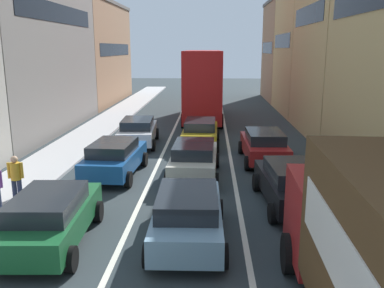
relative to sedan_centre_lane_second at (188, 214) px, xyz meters
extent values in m
cube|color=#B3B3B3|center=(-6.81, 12.98, -0.73)|extent=(2.60, 64.00, 0.14)
cube|color=silver|center=(-1.81, 12.98, -0.79)|extent=(0.16, 60.00, 0.01)
cube|color=silver|center=(1.59, 12.98, -0.79)|extent=(0.16, 60.00, 0.01)
cube|color=gray|center=(-12.11, 14.98, 5.82)|extent=(7.00, 14.57, 13.22)
cube|color=black|center=(-8.60, 14.98, 6.48)|extent=(0.02, 11.73, 1.10)
cube|color=#9E7556|center=(-12.11, 29.65, 3.83)|extent=(7.00, 14.57, 9.26)
cube|color=black|center=(-8.60, 29.65, 4.29)|extent=(0.02, 11.73, 1.10)
cube|color=#66605B|center=(-12.11, 29.65, 8.61)|extent=(7.20, 14.57, 0.30)
cube|color=#9E7556|center=(9.79, 32.58, 3.99)|extent=(7.00, 8.70, 9.57)
cube|color=black|center=(6.27, 32.58, 4.47)|extent=(0.02, 7.04, 1.10)
cube|color=#66605B|center=(9.79, 32.58, 8.93)|extent=(7.20, 8.70, 0.30)
cube|color=tan|center=(9.79, 23.78, 4.47)|extent=(7.00, 8.70, 10.54)
cube|color=black|center=(6.27, 23.78, 5.00)|extent=(0.02, 7.04, 1.10)
cube|color=tan|center=(9.79, 14.98, 5.68)|extent=(7.00, 8.70, 12.96)
cube|color=black|center=(6.27, 14.98, 6.33)|extent=(0.02, 7.04, 1.10)
cube|color=#A51E1E|center=(3.68, -1.61, 0.63)|extent=(2.48, 2.48, 1.90)
cube|color=black|center=(3.73, -0.40, 1.01)|extent=(2.02, 0.10, 0.70)
cube|color=white|center=(2.34, -5.33, 1.66)|extent=(0.18, 4.48, 0.90)
cylinder|color=black|center=(2.49, -1.49, -0.32)|extent=(0.33, 0.97, 0.96)
cube|color=#759EB7|center=(0.00, 0.05, -0.13)|extent=(1.88, 4.33, 0.70)
cube|color=#1E2328|center=(0.00, -0.15, 0.43)|extent=(1.63, 2.44, 0.52)
cylinder|color=black|center=(-0.95, 1.50, -0.48)|extent=(0.23, 0.64, 0.64)
cylinder|color=black|center=(0.89, 1.53, -0.48)|extent=(0.23, 0.64, 0.64)
cylinder|color=black|center=(-0.89, -1.43, -0.48)|extent=(0.23, 0.64, 0.64)
cylinder|color=black|center=(0.95, -1.39, -0.48)|extent=(0.23, 0.64, 0.64)
cube|color=#19592D|center=(-3.69, -0.29, -0.13)|extent=(2.00, 4.38, 0.70)
cube|color=#1E2328|center=(-3.68, -0.49, 0.43)|extent=(1.70, 2.48, 0.52)
cylinder|color=black|center=(-4.68, 1.13, -0.48)|extent=(0.25, 0.65, 0.64)
cylinder|color=black|center=(-2.84, 1.21, -0.48)|extent=(0.25, 0.65, 0.64)
cylinder|color=black|center=(-2.70, -1.71, -0.48)|extent=(0.25, 0.65, 0.64)
cube|color=beige|center=(-0.06, 5.81, -0.13)|extent=(1.91, 4.35, 0.70)
cube|color=#1E2328|center=(-0.07, 5.61, 0.43)|extent=(1.65, 2.45, 0.52)
cylinder|color=black|center=(-0.94, 7.30, -0.48)|extent=(0.24, 0.65, 0.64)
cylinder|color=black|center=(0.89, 7.25, -0.48)|extent=(0.24, 0.65, 0.64)
cylinder|color=black|center=(-1.02, 4.37, -0.48)|extent=(0.24, 0.65, 0.64)
cylinder|color=black|center=(0.82, 4.33, -0.48)|extent=(0.24, 0.65, 0.64)
cube|color=#194C8C|center=(-3.38, 5.87, -0.13)|extent=(2.01, 4.39, 0.70)
cube|color=#1E2328|center=(-3.39, 5.67, 0.43)|extent=(1.70, 2.48, 0.52)
cylinder|color=black|center=(-4.22, 7.38, -0.48)|extent=(0.25, 0.65, 0.64)
cylinder|color=black|center=(-2.38, 7.29, -0.48)|extent=(0.25, 0.65, 0.64)
cylinder|color=black|center=(-4.37, 4.46, -0.48)|extent=(0.25, 0.65, 0.64)
cylinder|color=black|center=(-2.53, 4.37, -0.48)|extent=(0.25, 0.65, 0.64)
cube|color=#B29319|center=(0.05, 11.29, -0.13)|extent=(1.88, 4.33, 0.70)
cube|color=#1E2328|center=(0.05, 11.09, 0.43)|extent=(1.63, 2.44, 0.52)
cylinder|color=black|center=(-0.84, 12.77, -0.48)|extent=(0.23, 0.64, 0.64)
cylinder|color=black|center=(1.00, 12.73, -0.48)|extent=(0.23, 0.64, 0.64)
cylinder|color=black|center=(-0.90, 9.84, -0.48)|extent=(0.23, 0.64, 0.64)
cylinder|color=black|center=(0.94, 9.81, -0.48)|extent=(0.23, 0.64, 0.64)
cube|color=silver|center=(-3.39, 11.45, -0.13)|extent=(2.07, 4.41, 0.70)
cube|color=#1E2328|center=(-3.37, 11.25, 0.43)|extent=(1.73, 2.50, 0.52)
cylinder|color=black|center=(-4.40, 12.85, -0.48)|extent=(0.26, 0.65, 0.64)
cylinder|color=black|center=(-2.56, 12.96, -0.48)|extent=(0.26, 0.65, 0.64)
cylinder|color=black|center=(-4.21, 9.93, -0.48)|extent=(0.26, 0.65, 0.64)
cylinder|color=black|center=(-2.38, 10.05, -0.48)|extent=(0.26, 0.65, 0.64)
cube|color=black|center=(3.35, 2.82, -0.13)|extent=(2.07, 4.40, 0.70)
cube|color=#1E2328|center=(3.36, 2.62, 0.43)|extent=(1.73, 2.50, 0.52)
cylinder|color=black|center=(2.34, 4.22, -0.48)|extent=(0.26, 0.65, 0.64)
cylinder|color=black|center=(4.17, 4.34, -0.48)|extent=(0.26, 0.65, 0.64)
cylinder|color=black|center=(2.52, 1.30, -0.48)|extent=(0.26, 0.65, 0.64)
cylinder|color=black|center=(4.35, 1.42, -0.48)|extent=(0.26, 0.65, 0.64)
cube|color=#A51E1E|center=(3.11, 8.35, -0.13)|extent=(1.90, 4.34, 0.70)
cube|color=#1E2328|center=(3.11, 8.15, 0.43)|extent=(1.64, 2.44, 0.52)
cylinder|color=black|center=(2.15, 9.79, -0.48)|extent=(0.23, 0.64, 0.64)
cylinder|color=black|center=(3.99, 9.83, -0.48)|extent=(0.23, 0.64, 0.64)
cylinder|color=black|center=(2.22, 6.86, -0.48)|extent=(0.23, 0.64, 0.64)
cylinder|color=black|center=(4.06, 6.91, -0.48)|extent=(0.23, 0.64, 0.64)
cube|color=#B21919|center=(0.02, 19.53, 0.90)|extent=(2.59, 10.52, 2.40)
cube|color=black|center=(0.02, 19.53, 1.26)|extent=(2.61, 9.89, 0.70)
cube|color=#B21919|center=(0.02, 19.53, 3.18)|extent=(2.59, 10.52, 2.16)
cube|color=black|center=(0.02, 19.53, 3.42)|extent=(2.61, 9.89, 0.64)
cylinder|color=black|center=(-1.27, 23.30, -0.30)|extent=(0.31, 1.00, 1.00)
cylinder|color=black|center=(1.23, 23.32, -0.30)|extent=(0.31, 1.00, 1.00)
cylinder|color=black|center=(-1.21, 16.37, -0.30)|extent=(0.31, 1.00, 1.00)
cylinder|color=black|center=(1.29, 16.39, -0.30)|extent=(0.31, 1.00, 1.00)
cylinder|color=#262D47|center=(-6.15, 2.66, -0.39)|extent=(0.16, 0.16, 0.82)
cylinder|color=#262D47|center=(-5.97, 2.68, -0.39)|extent=(0.16, 0.16, 0.82)
cylinder|color=gold|center=(-6.06, 2.67, 0.32)|extent=(0.34, 0.34, 0.60)
sphere|color=tan|center=(-6.06, 2.67, 0.74)|extent=(0.24, 0.24, 0.24)
cylinder|color=gold|center=(-6.28, 2.65, 0.35)|extent=(0.10, 0.10, 0.55)
cylinder|color=gold|center=(-5.84, 2.69, 0.35)|extent=(0.10, 0.10, 0.55)
cylinder|color=#66337F|center=(-6.07, 1.69, 0.35)|extent=(0.10, 0.10, 0.55)
camera|label=1|loc=(0.59, -10.38, 4.42)|focal=38.14mm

